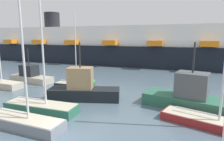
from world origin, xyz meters
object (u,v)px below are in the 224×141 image
object	(u,v)px
fishing_boat_1	(188,96)
cruise_ship	(101,46)
sailboat_5	(24,121)
fishing_boat_0	(83,89)
fishing_boat_2	(31,76)
sailboat_0	(211,120)
channel_buoy_1	(93,82)
sailboat_1	(74,85)
sailboat_4	(41,106)

from	to	relation	value
fishing_boat_1	cruise_ship	distance (m)	34.88
sailboat_5	cruise_ship	world-z (taller)	cruise_ship
fishing_boat_0	fishing_boat_2	distance (m)	12.52
sailboat_0	channel_buoy_1	size ratio (longest dim) A/B	8.08
sailboat_0	fishing_boat_0	world-z (taller)	sailboat_0
fishing_boat_1	sailboat_5	bearing A→B (deg)	-131.07
sailboat_1	sailboat_4	size ratio (longest dim) A/B	0.93
sailboat_0	cruise_ship	xyz separation A→B (m)	(-20.80, 32.51, 3.75)
sailboat_1	sailboat_4	bearing A→B (deg)	-80.94
sailboat_0	fishing_boat_1	bearing A→B (deg)	129.31
fishing_boat_2	channel_buoy_1	size ratio (longest dim) A/B	4.85
sailboat_5	sailboat_4	bearing A→B (deg)	107.98
sailboat_1	channel_buoy_1	world-z (taller)	sailboat_1
fishing_boat_1	channel_buoy_1	xyz separation A→B (m)	(-12.38, 5.91, -0.81)
sailboat_0	fishing_boat_1	world-z (taller)	sailboat_0
sailboat_1	sailboat_5	xyz separation A→B (m)	(1.63, -10.95, 0.07)
fishing_boat_1	sailboat_0	bearing A→B (deg)	-54.86
sailboat_5	fishing_boat_1	size ratio (longest dim) A/B	1.34
channel_buoy_1	cruise_ship	distance (m)	24.25
sailboat_0	fishing_boat_0	size ratio (longest dim) A/B	1.54
sailboat_1	fishing_boat_0	world-z (taller)	sailboat_1
sailboat_1	sailboat_5	world-z (taller)	sailboat_5
sailboat_4	cruise_ship	distance (m)	34.58
sailboat_1	channel_buoy_1	xyz separation A→B (m)	(1.42, 2.95, -0.12)
sailboat_5	channel_buoy_1	size ratio (longest dim) A/B	7.57
sailboat_4	sailboat_5	bearing A→B (deg)	-75.10
sailboat_5	cruise_ship	size ratio (longest dim) A/B	0.13
fishing_boat_0	cruise_ship	xyz separation A→B (m)	(-8.76, 29.49, 3.10)
fishing_boat_1	channel_buoy_1	size ratio (longest dim) A/B	5.65
sailboat_4	sailboat_1	bearing A→B (deg)	98.14
sailboat_1	fishing_boat_2	distance (m)	8.41
sailboat_5	fishing_boat_1	distance (m)	14.57
sailboat_5	cruise_ship	distance (m)	37.66
fishing_boat_0	channel_buoy_1	xyz separation A→B (m)	(-1.67, 6.64, -0.83)
sailboat_5	fishing_boat_0	bearing A→B (deg)	83.30
fishing_boat_1	fishing_boat_2	size ratio (longest dim) A/B	1.16
sailboat_4	fishing_boat_2	size ratio (longest dim) A/B	1.45
sailboat_0	fishing_boat_0	xyz separation A→B (m)	(-12.04, 3.02, 0.66)
sailboat_1	sailboat_4	xyz separation A→B (m)	(0.91, -7.93, 0.04)
sailboat_1	sailboat_4	world-z (taller)	sailboat_4
sailboat_0	sailboat_5	distance (m)	14.15
sailboat_5	fishing_boat_1	xyz separation A→B (m)	(12.17, 7.99, 0.62)
channel_buoy_1	sailboat_5	bearing A→B (deg)	-89.14
sailboat_1	fishing_boat_0	size ratio (longest dim) A/B	1.25
sailboat_5	channel_buoy_1	xyz separation A→B (m)	(-0.21, 13.90, -0.19)
fishing_boat_2	cruise_ship	world-z (taller)	cruise_ship
sailboat_4	sailboat_5	distance (m)	3.11
fishing_boat_0	cruise_ship	bearing A→B (deg)	-86.17
sailboat_0	channel_buoy_1	world-z (taller)	sailboat_0
sailboat_0	sailboat_4	size ratio (longest dim) A/B	1.15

